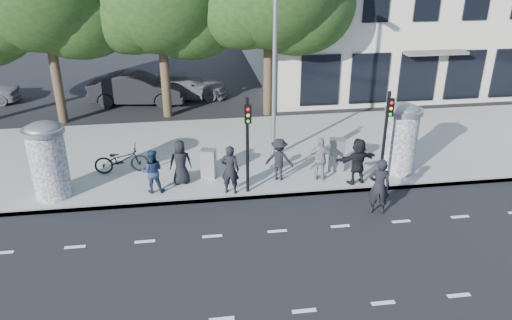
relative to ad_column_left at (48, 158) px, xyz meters
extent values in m
plane|color=black|center=(7.20, -4.50, -1.54)|extent=(120.00, 120.00, 0.00)
cube|color=gray|center=(7.20, 3.00, -1.46)|extent=(40.00, 8.00, 0.15)
cube|color=slate|center=(7.20, -0.95, -1.46)|extent=(40.00, 0.10, 0.16)
cube|color=silver|center=(7.20, -6.70, -1.53)|extent=(32.00, 0.12, 0.01)
cube|color=silver|center=(7.20, -3.10, -1.53)|extent=(32.00, 0.12, 0.01)
cylinder|color=beige|center=(0.00, 0.00, -0.24)|extent=(1.20, 1.20, 2.30)
cylinder|color=slate|center=(0.00, 0.00, 0.99)|extent=(1.36, 1.36, 0.16)
ellipsoid|color=slate|center=(0.00, 0.00, 1.07)|extent=(1.10, 1.10, 0.38)
cylinder|color=beige|center=(12.40, 0.20, -0.24)|extent=(1.20, 1.20, 2.30)
cylinder|color=slate|center=(12.40, 0.20, 0.99)|extent=(1.36, 1.36, 0.16)
ellipsoid|color=slate|center=(12.40, 0.20, 1.07)|extent=(1.10, 1.10, 0.38)
cylinder|color=black|center=(6.60, -0.65, 0.31)|extent=(0.11, 0.11, 3.40)
cube|color=black|center=(6.60, -0.83, 1.51)|extent=(0.22, 0.14, 0.62)
cylinder|color=black|center=(11.40, -0.65, 0.31)|extent=(0.11, 0.11, 3.40)
cube|color=black|center=(11.40, -0.83, 1.51)|extent=(0.22, 0.14, 0.62)
cylinder|color=slate|center=(8.00, 2.20, 2.61)|extent=(0.16, 0.16, 8.00)
cylinder|color=#38281C|center=(-1.30, 8.00, 0.82)|extent=(0.44, 0.44, 4.73)
cylinder|color=#38281C|center=(3.70, 8.20, 0.67)|extent=(0.44, 0.44, 4.41)
cylinder|color=#38281C|center=(8.70, 7.80, 0.76)|extent=(0.44, 0.44, 4.59)
cube|color=black|center=(19.20, 7.95, 0.06)|extent=(18.00, 0.10, 2.60)
cube|color=#59544C|center=(17.20, 7.60, 1.36)|extent=(3.20, 0.90, 0.12)
cube|color=#194C8C|center=(9.70, 7.95, 1.66)|extent=(1.60, 0.06, 0.30)
imported|color=black|center=(4.33, 0.31, -0.57)|extent=(0.85, 0.61, 1.63)
imported|color=black|center=(6.00, -0.65, -0.51)|extent=(0.73, 0.59, 1.75)
imported|color=#1B2944|center=(3.37, -0.20, -0.61)|extent=(0.78, 0.62, 1.56)
imported|color=black|center=(7.85, 0.14, -0.60)|extent=(1.16, 0.89, 1.58)
imported|color=gray|center=(9.32, -0.12, -0.57)|extent=(1.07, 0.79, 1.63)
imported|color=black|center=(10.55, -0.55, -0.54)|extent=(1.66, 0.89, 1.70)
imported|color=black|center=(10.63, -2.42, -0.58)|extent=(0.79, 0.62, 1.91)
imported|color=black|center=(2.14, 1.53, -0.87)|extent=(0.76, 2.01, 1.04)
cube|color=gray|center=(5.33, 0.67, -0.84)|extent=(0.62, 0.53, 1.09)
cube|color=slate|center=(10.14, 0.63, -0.77)|extent=(0.69, 0.58, 1.24)
imported|color=black|center=(2.12, 10.44, -0.70)|extent=(2.49, 5.27, 1.67)
imported|color=slate|center=(4.50, 11.19, -0.83)|extent=(2.44, 5.02, 1.41)
camera|label=1|loc=(4.69, -15.92, 6.77)|focal=35.00mm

